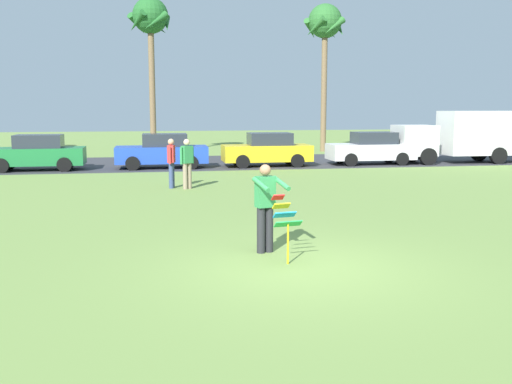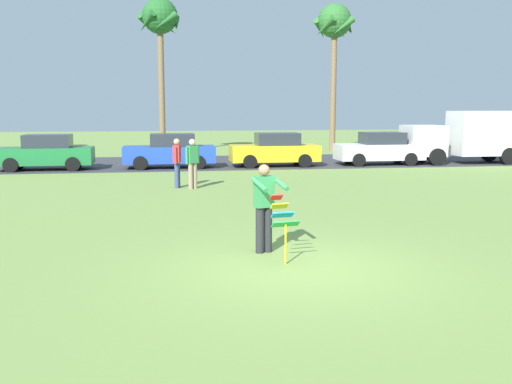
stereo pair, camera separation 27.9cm
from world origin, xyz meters
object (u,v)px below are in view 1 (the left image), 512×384
object	(u,v)px
palm_tree_right_near	(151,23)
person_walker_far	(187,162)
kite_held	(285,217)
parked_car_white	(371,149)
person_walker_near	(171,162)
person_kite_flyer	(266,205)
parked_car_green	(37,153)
parked_car_yellow	(267,150)
parked_car_blue	(162,152)
palm_tree_centre_far	(325,28)
parked_truck_white_box	(468,135)

from	to	relation	value
palm_tree_right_near	person_walker_far	distance (m)	17.16
kite_held	parked_car_white	world-z (taller)	parked_car_white
palm_tree_right_near	person_walker_near	distance (m)	16.84
person_kite_flyer	parked_car_green	distance (m)	17.86
parked_car_yellow	kite_held	bearing A→B (deg)	-100.24
parked_car_green	parked_car_blue	bearing A→B (deg)	-0.01
person_kite_flyer	kite_held	size ratio (longest dim) A/B	1.43
person_kite_flyer	palm_tree_right_near	bearing A→B (deg)	94.67
person_kite_flyer	person_walker_near	bearing A→B (deg)	98.82
kite_held	parked_car_yellow	bearing A→B (deg)	79.76
person_kite_flyer	kite_held	world-z (taller)	person_kite_flyer
kite_held	parked_car_white	bearing A→B (deg)	63.99
parked_car_blue	person_walker_near	size ratio (longest dim) A/B	2.43
parked_car_blue	palm_tree_centre_far	bearing A→B (deg)	39.97
kite_held	person_walker_far	size ratio (longest dim) A/B	0.70
kite_held	parked_car_blue	xyz separation A→B (m)	(-1.88, 17.06, -0.06)
palm_tree_centre_far	person_walker_far	xyz separation A→B (m)	(-9.62, -15.78, -6.76)
parked_car_yellow	parked_car_blue	bearing A→B (deg)	-179.99
parked_car_white	person_walker_far	bearing A→B (deg)	-143.13
kite_held	parked_car_yellow	xyz separation A→B (m)	(3.08, 17.06, -0.06)
parked_car_white	parked_car_yellow	bearing A→B (deg)	180.00
parked_car_green	parked_car_white	world-z (taller)	same
palm_tree_centre_far	person_walker_near	world-z (taller)	palm_tree_centre_far
palm_tree_centre_far	person_walker_far	world-z (taller)	palm_tree_centre_far
palm_tree_centre_far	person_walker_near	xyz separation A→B (m)	(-10.14, -15.45, -6.76)
kite_held	parked_truck_white_box	bearing A→B (deg)	51.70
parked_car_blue	person_walker_near	distance (m)	6.80
person_kite_flyer	parked_car_green	world-z (taller)	person_kite_flyer
parked_car_green	palm_tree_centre_far	size ratio (longest dim) A/B	0.46
palm_tree_right_near	parked_car_green	bearing A→B (deg)	-121.05
parked_car_blue	person_walker_near	bearing A→B (deg)	-88.44
palm_tree_right_near	palm_tree_centre_far	bearing A→B (deg)	0.28
parked_car_yellow	person_walker_far	distance (m)	8.29
palm_tree_centre_far	person_kite_flyer	bearing A→B (deg)	-109.12
parked_car_green	person_walker_far	world-z (taller)	person_walker_far
parked_car_white	palm_tree_right_near	size ratio (longest dim) A/B	0.46
parked_car_white	parked_truck_white_box	xyz separation A→B (m)	(5.15, 0.00, 0.64)
person_walker_near	parked_truck_white_box	bearing A→B (deg)	24.14
parked_car_green	parked_car_yellow	distance (m)	10.51
palm_tree_centre_far	parked_truck_white_box	bearing A→B (deg)	-59.87
parked_car_yellow	palm_tree_centre_far	world-z (taller)	palm_tree_centre_far
palm_tree_right_near	kite_held	bearing A→B (deg)	-85.00
parked_car_yellow	person_walker_far	world-z (taller)	person_walker_far
parked_car_blue	palm_tree_centre_far	size ratio (longest dim) A/B	0.46
kite_held	parked_truck_white_box	distance (m)	21.75
person_walker_far	palm_tree_right_near	bearing A→B (deg)	93.92
person_walker_far	person_walker_near	bearing A→B (deg)	148.21
parked_car_green	parked_car_white	xyz separation A→B (m)	(15.75, -0.00, 0.00)
parked_car_green	person_walker_far	size ratio (longest dim) A/B	2.44
parked_car_yellow	palm_tree_right_near	distance (m)	12.28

